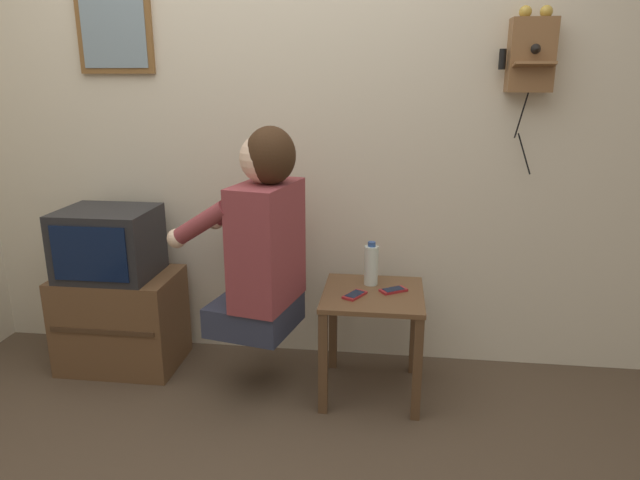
{
  "coord_description": "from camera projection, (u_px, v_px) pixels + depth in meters",
  "views": [
    {
      "loc": [
        0.59,
        -1.82,
        1.47
      ],
      "look_at": [
        0.28,
        0.6,
        0.77
      ],
      "focal_mm": 32.0,
      "sensor_mm": 36.0,
      "label": 1
    }
  ],
  "objects": [
    {
      "name": "television",
      "position": [
        109.0,
        243.0,
        2.84
      ],
      "size": [
        0.45,
        0.39,
        0.34
      ],
      "color": "#232326",
      "rests_on": "tv_stand"
    },
    {
      "name": "person",
      "position": [
        262.0,
        237.0,
        2.57
      ],
      "size": [
        0.59,
        0.5,
        0.95
      ],
      "rotation": [
        0.0,
        0.0,
        1.35
      ],
      "color": "#2D3347",
      "rests_on": "ground_plane"
    },
    {
      "name": "tv_stand",
      "position": [
        122.0,
        319.0,
        2.96
      ],
      "size": [
        0.59,
        0.41,
        0.5
      ],
      "color": "brown",
      "rests_on": "ground_plane"
    },
    {
      "name": "framed_picture",
      "position": [
        115.0,
        33.0,
        2.81
      ],
      "size": [
        0.39,
        0.03,
        0.39
      ],
      "color": "brown"
    },
    {
      "name": "wall_back",
      "position": [
        276.0,
        116.0,
        2.86
      ],
      "size": [
        6.8,
        0.05,
        2.55
      ],
      "color": "beige",
      "rests_on": "ground_plane"
    },
    {
      "name": "water_bottle",
      "position": [
        371.0,
        265.0,
        2.7
      ],
      "size": [
        0.07,
        0.07,
        0.21
      ],
      "color": "silver",
      "rests_on": "side_table"
    },
    {
      "name": "ground_plane",
      "position": [
        228.0,
        469.0,
        2.21
      ],
      "size": [
        14.0,
        14.0,
        0.0
      ],
      "primitive_type": "plane",
      "color": "#4C3D2D"
    },
    {
      "name": "cell_phone_held",
      "position": [
        355.0,
        295.0,
        2.58
      ],
      "size": [
        0.11,
        0.14,
        0.01
      ],
      "rotation": [
        0.0,
        0.0,
        -0.5
      ],
      "color": "maroon",
      "rests_on": "side_table"
    },
    {
      "name": "side_table",
      "position": [
        372.0,
        315.0,
        2.66
      ],
      "size": [
        0.46,
        0.47,
        0.51
      ],
      "color": "brown",
      "rests_on": "ground_plane"
    },
    {
      "name": "cell_phone_spare",
      "position": [
        393.0,
        290.0,
        2.64
      ],
      "size": [
        0.14,
        0.12,
        0.01
      ],
      "rotation": [
        0.0,
        0.0,
        -0.99
      ],
      "color": "maroon",
      "rests_on": "side_table"
    },
    {
      "name": "wall_phone_antique",
      "position": [
        531.0,
        54.0,
        2.56
      ],
      "size": [
        0.24,
        0.19,
        0.75
      ],
      "color": "brown"
    }
  ]
}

